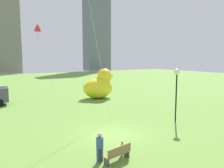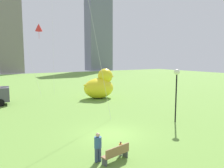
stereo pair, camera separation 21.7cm
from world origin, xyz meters
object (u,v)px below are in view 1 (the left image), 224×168
kite_red (38,27)px  giant_inflatable_duck (99,86)px  person_child (122,148)px  park_bench (118,153)px  person_adult (100,146)px  lamppost (177,81)px

kite_red → giant_inflatable_duck: bearing=-49.7°
person_child → park_bench: bearing=-140.7°
person_child → giant_inflatable_duck: (7.64, 16.93, 1.31)m
park_bench → person_child: bearing=39.3°
park_bench → person_adult: person_adult is taller
giant_inflatable_duck → kite_red: kite_red is taller
park_bench → person_adult: (-0.86, 0.51, 0.43)m
park_bench → giant_inflatable_duck: bearing=64.6°
park_bench → giant_inflatable_duck: size_ratio=0.35×
person_adult → person_child: person_adult is taller
giant_inflatable_duck → kite_red: (-6.37, 7.51, 8.44)m
giant_inflatable_duck → lamppost: (0.18, -13.84, 1.92)m
park_bench → person_adult: bearing=149.5°
person_adult → park_bench: bearing=-30.5°
park_bench → kite_red: size_ratio=0.16×
park_bench → lamppost: size_ratio=0.37×
park_bench → lamppost: lamppost is taller
park_bench → person_child: size_ratio=2.10×
park_bench → lamppost: bearing=23.1°
park_bench → lamppost: 9.73m
lamppost → kite_red: size_ratio=0.43×
person_adult → kite_red: size_ratio=0.15×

